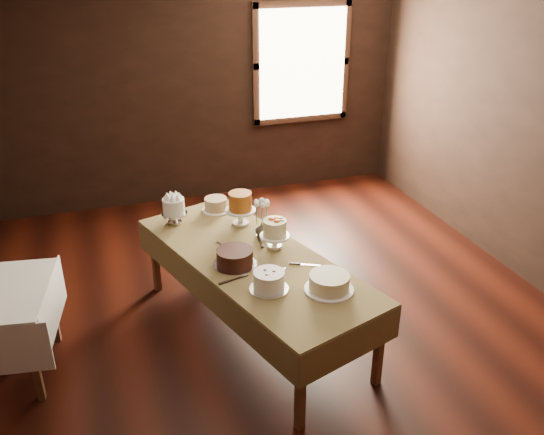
{
  "coord_description": "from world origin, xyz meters",
  "views": [
    {
      "loc": [
        -1.29,
        -3.69,
        2.91
      ],
      "look_at": [
        0.0,
        0.2,
        0.95
      ],
      "focal_mm": 37.64,
      "sensor_mm": 36.0,
      "label": 1
    }
  ],
  "objects_px": {
    "cake_caramel": "(240,210)",
    "cake_server_c": "(222,245)",
    "cake_server_a": "(282,272)",
    "cake_server_d": "(259,238)",
    "display_table": "(253,263)",
    "flower_vase": "(262,229)",
    "cake_server_e": "(239,278)",
    "cake_flowers": "(275,235)",
    "cake_server_b": "(310,265)",
    "cake_meringue": "(174,212)",
    "cake_swirl": "(269,281)",
    "cake_cream": "(329,283)",
    "cake_chocolate": "(235,258)",
    "cake_speckled": "(216,205)"
  },
  "relations": [
    {
      "from": "cake_server_d",
      "to": "cake_caramel",
      "type": "bearing_deg",
      "value": 18.03
    },
    {
      "from": "cake_cream",
      "to": "cake_server_b",
      "type": "distance_m",
      "value": 0.37
    },
    {
      "from": "cake_speckled",
      "to": "cake_server_e",
      "type": "height_order",
      "value": "cake_speckled"
    },
    {
      "from": "cake_server_b",
      "to": "cake_server_d",
      "type": "xyz_separation_m",
      "value": [
        -0.25,
        0.54,
        0.0
      ]
    },
    {
      "from": "cake_caramel",
      "to": "cake_server_c",
      "type": "bearing_deg",
      "value": -126.55
    },
    {
      "from": "cake_cream",
      "to": "display_table",
      "type": "bearing_deg",
      "value": 121.19
    },
    {
      "from": "cake_caramel",
      "to": "cake_chocolate",
      "type": "distance_m",
      "value": 0.72
    },
    {
      "from": "cake_cream",
      "to": "cake_server_d",
      "type": "distance_m",
      "value": 0.94
    },
    {
      "from": "cake_cream",
      "to": "cake_server_c",
      "type": "bearing_deg",
      "value": 122.35
    },
    {
      "from": "cake_server_e",
      "to": "cake_flowers",
      "type": "bearing_deg",
      "value": 30.06
    },
    {
      "from": "cake_flowers",
      "to": "cake_cream",
      "type": "xyz_separation_m",
      "value": [
        0.16,
        -0.73,
        -0.05
      ]
    },
    {
      "from": "cake_server_c",
      "to": "cake_server_e",
      "type": "distance_m",
      "value": 0.53
    },
    {
      "from": "display_table",
      "to": "flower_vase",
      "type": "xyz_separation_m",
      "value": [
        0.18,
        0.33,
        0.11
      ]
    },
    {
      "from": "cake_cream",
      "to": "cake_server_a",
      "type": "distance_m",
      "value": 0.41
    },
    {
      "from": "cake_server_a",
      "to": "cake_server_d",
      "type": "distance_m",
      "value": 0.57
    },
    {
      "from": "cake_meringue",
      "to": "cake_chocolate",
      "type": "bearing_deg",
      "value": -70.34
    },
    {
      "from": "cake_swirl",
      "to": "cake_server_e",
      "type": "distance_m",
      "value": 0.27
    },
    {
      "from": "cake_server_e",
      "to": "cake_meringue",
      "type": "bearing_deg",
      "value": 91.89
    },
    {
      "from": "cake_speckled",
      "to": "cake_flowers",
      "type": "relative_size",
      "value": 1.04
    },
    {
      "from": "cake_server_a",
      "to": "cake_server_e",
      "type": "xyz_separation_m",
      "value": [
        -0.32,
        0.02,
        0.0
      ]
    },
    {
      "from": "cake_caramel",
      "to": "cake_server_a",
      "type": "bearing_deg",
      "value": -85.61
    },
    {
      "from": "display_table",
      "to": "cake_server_a",
      "type": "xyz_separation_m",
      "value": [
        0.14,
        -0.29,
        0.06
      ]
    },
    {
      "from": "cake_meringue",
      "to": "cake_server_e",
      "type": "bearing_deg",
      "value": -74.87
    },
    {
      "from": "cake_server_a",
      "to": "cake_server_b",
      "type": "xyz_separation_m",
      "value": [
        0.24,
        0.03,
        0.0
      ]
    },
    {
      "from": "display_table",
      "to": "flower_vase",
      "type": "relative_size",
      "value": 20.37
    },
    {
      "from": "cake_meringue",
      "to": "cake_chocolate",
      "type": "height_order",
      "value": "cake_meringue"
    },
    {
      "from": "cake_server_a",
      "to": "cake_server_b",
      "type": "distance_m",
      "value": 0.25
    },
    {
      "from": "cake_server_a",
      "to": "cake_swirl",
      "type": "bearing_deg",
      "value": 176.89
    },
    {
      "from": "cake_chocolate",
      "to": "cake_flowers",
      "type": "bearing_deg",
      "value": 25.73
    },
    {
      "from": "cake_server_b",
      "to": "cake_server_c",
      "type": "distance_m",
      "value": 0.77
    },
    {
      "from": "cake_server_d",
      "to": "flower_vase",
      "type": "bearing_deg",
      "value": -37.68
    },
    {
      "from": "cake_speckled",
      "to": "cake_server_d",
      "type": "bearing_deg",
      "value": -72.33
    },
    {
      "from": "cake_cream",
      "to": "cake_server_c",
      "type": "xyz_separation_m",
      "value": [
        -0.56,
        0.88,
        -0.05
      ]
    },
    {
      "from": "cake_caramel",
      "to": "flower_vase",
      "type": "relative_size",
      "value": 2.55
    },
    {
      "from": "flower_vase",
      "to": "cake_speckled",
      "type": "bearing_deg",
      "value": 112.42
    },
    {
      "from": "cake_swirl",
      "to": "cake_cream",
      "type": "distance_m",
      "value": 0.42
    },
    {
      "from": "cake_swirl",
      "to": "cake_server_c",
      "type": "xyz_separation_m",
      "value": [
        -0.16,
        0.74,
        -0.06
      ]
    },
    {
      "from": "cake_cream",
      "to": "cake_server_a",
      "type": "relative_size",
      "value": 1.55
    },
    {
      "from": "cake_meringue",
      "to": "cake_server_d",
      "type": "relative_size",
      "value": 1.01
    },
    {
      "from": "cake_server_d",
      "to": "cake_server_e",
      "type": "height_order",
      "value": "same"
    },
    {
      "from": "cake_server_a",
      "to": "cake_cream",
      "type": "bearing_deg",
      "value": -107.3
    },
    {
      "from": "cake_cream",
      "to": "cake_server_e",
      "type": "xyz_separation_m",
      "value": [
        -0.56,
        0.35,
        -0.05
      ]
    },
    {
      "from": "cake_server_a",
      "to": "cake_server_d",
      "type": "bearing_deg",
      "value": 37.12
    },
    {
      "from": "cake_chocolate",
      "to": "cake_server_a",
      "type": "xyz_separation_m",
      "value": [
        0.3,
        -0.21,
        -0.06
      ]
    },
    {
      "from": "cake_flowers",
      "to": "cake_server_d",
      "type": "distance_m",
      "value": 0.22
    },
    {
      "from": "display_table",
      "to": "cake_server_c",
      "type": "height_order",
      "value": "cake_server_c"
    },
    {
      "from": "cake_flowers",
      "to": "cake_meringue",
      "type": "bearing_deg",
      "value": 135.09
    },
    {
      "from": "cake_flowers",
      "to": "cake_server_e",
      "type": "bearing_deg",
      "value": -136.69
    },
    {
      "from": "cake_server_d",
      "to": "flower_vase",
      "type": "relative_size",
      "value": 2.0
    },
    {
      "from": "cake_cream",
      "to": "cake_server_d",
      "type": "relative_size",
      "value": 1.55
    }
  ]
}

